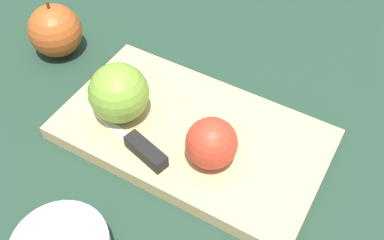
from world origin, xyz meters
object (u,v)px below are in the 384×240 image
Objects in this scene: knife at (142,148)px; apple_whole at (56,30)px; apple_half_left at (212,143)px; apple_half_right at (119,93)px.

knife is 1.63× the size of apple_whole.
knife is (0.08, 0.05, -0.03)m from apple_half_left.
knife is at bearing 164.34° from apple_whole.
apple_half_right is at bearing -18.75° from knife.
apple_half_right is at bearing 167.21° from apple_whole.
apple_whole is (0.21, -0.05, -0.02)m from apple_half_right.
apple_half_left is 0.15m from apple_half_right.
apple_half_left is 0.80× the size of apple_half_right.
apple_whole reaches higher than apple_half_left.
apple_half_left is at bearing -141.48° from knife.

